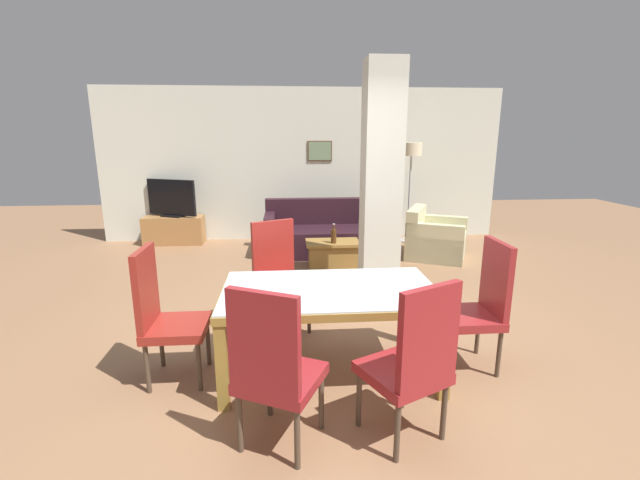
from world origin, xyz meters
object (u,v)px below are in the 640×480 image
tv_screen (172,199)px  floor_lamp (411,158)px  dining_chair_head_right (480,302)px  dining_chair_near_left (274,366)px  dining_table (330,305)px  coffee_table (333,255)px  dining_chair_far_left (278,273)px  armchair (434,240)px  tv_stand (174,230)px  bottle (334,236)px  sofa (324,235)px  dining_chair_near_right (413,360)px  dining_chair_head_left (164,312)px

tv_screen → floor_lamp: size_ratio=0.51×
dining_chair_head_right → dining_chair_near_left: size_ratio=1.00×
dining_table → coffee_table: (0.33, 2.74, -0.37)m
dining_chair_far_left → dining_table: bearing=90.0°
dining_chair_far_left → floor_lamp: 4.20m
dining_chair_far_left → tv_screen: (-1.89, 3.55, 0.24)m
armchair → tv_stand: 4.46m
bottle → tv_stand: size_ratio=0.27×
dining_chair_near_left → sofa: (0.70, 4.51, -0.27)m
armchair → tv_stand: (-4.30, 1.20, -0.03)m
dining_chair_head_right → tv_screen: bearing=38.6°
dining_chair_near_left → tv_stand: bearing=135.6°
dining_chair_near_right → tv_stand: (-2.73, 5.28, -0.32)m
dining_table → bottle: (0.33, 2.64, -0.07)m
dining_table → floor_lamp: size_ratio=0.96×
tv_stand → tv_screen: bearing=0.0°
tv_stand → dining_chair_head_right: bearing=-51.4°
dining_chair_head_right → armchair: dining_chair_head_right is taller
dining_chair_head_left → sofa: dining_chair_head_left is taller
sofa → dining_chair_head_right: bearing=104.5°
sofa → dining_table: bearing=85.6°
sofa → coffee_table: (0.04, -0.91, -0.08)m
dining_chair_head_right → dining_chair_far_left: (-1.65, 0.88, 0.00)m
dining_chair_near_left → tv_screen: size_ratio=1.21×
armchair → dining_chair_head_left: bearing=-19.3°
dining_table → dining_chair_far_left: bearing=115.2°
dining_table → dining_chair_near_left: bearing=-116.0°
dining_chair_head_left → coffee_table: 3.19m
dining_table → tv_stand: size_ratio=1.64×
dining_chair_head_right → sofa: size_ratio=0.56×
dining_table → floor_lamp: 4.76m
tv_stand → tv_screen: 0.56m
dining_chair_near_right → bottle: (-0.09, 3.49, -0.05)m
dining_chair_near_right → floor_lamp: size_ratio=0.61×
bottle → dining_chair_near_right: bearing=-88.5°
bottle → floor_lamp: bearing=46.9°
dining_chair_far_left → armchair: bearing=-161.0°
dining_chair_far_left → armchair: size_ratio=0.92×
sofa → coffee_table: 0.92m
dining_table → dining_chair_head_left: dining_chair_head_left is taller
dining_chair_near_left → dining_chair_near_right: 0.84m
dining_chair_near_left → tv_stand: dining_chair_near_left is taller
coffee_table → tv_stand: (-2.64, 1.70, 0.03)m
dining_table → dining_chair_near_left: 0.96m
tv_stand → dining_chair_far_left: bearing=-61.9°
dining_chair_near_left → dining_chair_head_left: (-0.86, 0.86, 0.00)m
dining_table → dining_chair_head_left: size_ratio=1.58×
dining_chair_near_right → dining_chair_head_right: bearing=20.3°
bottle → floor_lamp: floor_lamp is taller
tv_screen → floor_lamp: 4.23m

